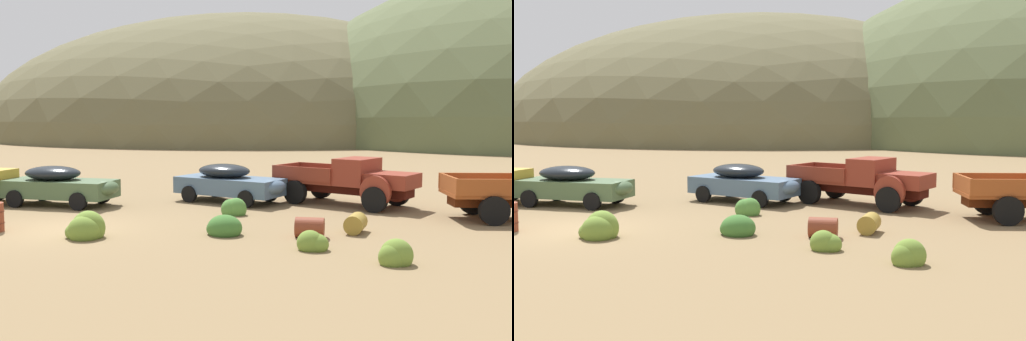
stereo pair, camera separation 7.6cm
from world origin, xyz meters
The scene contains 12 objects.
ground_plane centered at (0.00, 0.00, 0.00)m, with size 300.00×300.00×0.00m, color olive.
hill_center centered at (-20.12, 79.23, 0.00)m, with size 85.66×83.24×38.71m, color brown.
car_weathered_green centered at (-2.91, 4.10, 0.82)m, with size 4.76×2.17×1.57m.
car_chalk_blue centered at (3.21, 6.93, 0.82)m, with size 4.94×2.83×1.57m.
truck_rust_red centered at (8.14, 7.52, 0.98)m, with size 5.97×3.76×1.89m.
oil_drum_tipped centered at (8.89, 2.21, 0.29)m, with size 0.63×0.94×0.58m.
oil_drum_foreground centered at (7.70, 1.14, 0.30)m, with size 0.90×0.68×0.60m.
bush_near_barrel centered at (4.28, 4.10, 0.21)m, with size 0.94×0.68×0.80m.
bush_lone_scrub centered at (5.14, 0.75, 0.20)m, with size 1.12×0.96×0.79m.
bush_back_edge centered at (10.30, -1.27, 0.21)m, with size 0.83×0.78×0.80m.
bush_front_left centered at (1.45, -0.89, 0.25)m, with size 1.16×1.10×1.02m.
bush_front_right centered at (8.11, -0.40, 0.18)m, with size 0.86×0.68×0.69m.
Camera 2 is at (11.32, -15.39, 3.61)m, focal length 41.01 mm.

